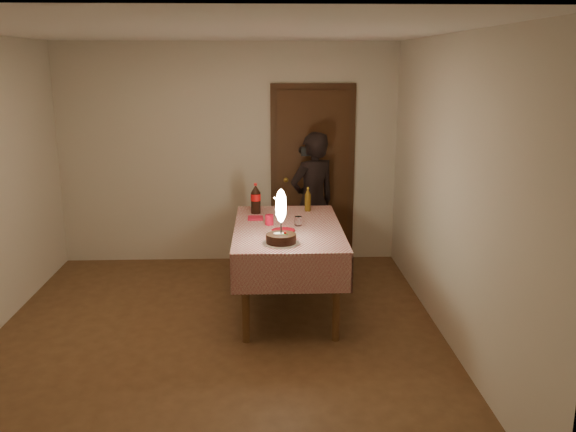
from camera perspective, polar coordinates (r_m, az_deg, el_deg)
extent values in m
cube|color=brown|center=(5.50, -6.60, -11.30)|extent=(4.00, 4.50, 0.01)
cube|color=beige|center=(7.29, -5.58, 5.76)|extent=(4.00, 0.04, 2.60)
cube|color=beige|center=(2.94, -10.58, -7.23)|extent=(4.00, 0.04, 2.60)
cube|color=beige|center=(5.30, 15.07, 2.16)|extent=(0.04, 4.50, 2.60)
cube|color=silver|center=(4.98, -7.48, 16.83)|extent=(4.00, 4.50, 0.04)
cube|color=#472814|center=(7.32, 2.31, 3.66)|extent=(0.85, 0.05, 2.05)
sphere|color=#B28C33|center=(7.26, -0.19, 3.38)|extent=(0.06, 0.06, 0.06)
cube|color=brown|center=(5.84, -0.02, -1.28)|extent=(0.90, 1.60, 0.04)
cylinder|color=brown|center=(5.27, -3.99, -7.79)|extent=(0.07, 0.07, 0.78)
cylinder|color=brown|center=(5.30, 4.54, -7.67)|extent=(0.07, 0.07, 0.78)
cylinder|color=brown|center=(6.66, -3.62, -3.03)|extent=(0.07, 0.07, 0.78)
cylinder|color=brown|center=(6.69, 3.09, -2.95)|extent=(0.07, 0.07, 0.78)
cube|color=beige|center=(5.83, -0.02, -1.04)|extent=(1.02, 1.72, 0.01)
cube|color=beige|center=(5.07, 0.35, -5.49)|extent=(1.02, 0.01, 0.34)
cube|color=beige|center=(6.70, -0.29, -0.57)|extent=(1.02, 0.01, 0.34)
cube|color=beige|center=(5.88, -4.93, -2.73)|extent=(0.01, 1.72, 0.34)
cube|color=beige|center=(5.92, 4.87, -2.63)|extent=(0.01, 1.72, 0.34)
cylinder|color=white|center=(5.29, -0.65, -2.54)|extent=(0.32, 0.32, 0.01)
cylinder|color=black|center=(5.28, -0.65, -2.10)|extent=(0.26, 0.26, 0.08)
cylinder|color=white|center=(5.28, -0.88, -1.63)|extent=(0.07, 0.07, 0.00)
sphere|color=red|center=(5.26, -0.27, -1.59)|extent=(0.02, 0.02, 0.02)
cube|color=#19721E|center=(5.25, -0.10, -1.73)|extent=(0.02, 0.01, 0.00)
cube|color=#19721E|center=(5.24, -0.37, -1.75)|extent=(0.01, 0.02, 0.00)
cylinder|color=#262628|center=(5.25, -0.66, -1.06)|extent=(0.01, 0.01, 0.12)
ellipsoid|color=#FFF2BF|center=(5.20, -0.66, 0.96)|extent=(0.09, 0.09, 0.29)
sphere|color=white|center=(5.23, -0.66, -0.21)|extent=(0.04, 0.04, 0.04)
cylinder|color=#AE0C1E|center=(5.68, -0.44, -1.36)|extent=(0.22, 0.22, 0.01)
cylinder|color=red|center=(5.88, -1.76, -0.36)|extent=(0.08, 0.08, 0.10)
cylinder|color=silver|center=(5.85, 0.96, -0.47)|extent=(0.07, 0.07, 0.09)
cube|color=red|center=(6.11, -3.06, -0.20)|extent=(0.15, 0.15, 0.02)
cylinder|color=black|center=(6.33, -3.04, 1.24)|extent=(0.10, 0.10, 0.22)
cylinder|color=red|center=(6.31, -3.04, 1.77)|extent=(0.10, 0.10, 0.07)
cone|color=black|center=(6.29, -3.05, 2.57)|extent=(0.10, 0.10, 0.08)
cylinder|color=red|center=(6.29, -3.06, 2.97)|extent=(0.03, 0.03, 0.02)
cylinder|color=#5B400F|center=(6.42, 1.86, 1.26)|extent=(0.06, 0.06, 0.18)
cone|color=#5B400F|center=(6.39, 1.87, 2.31)|extent=(0.06, 0.06, 0.06)
cylinder|color=olive|center=(6.39, 1.87, 2.61)|extent=(0.02, 0.02, 0.02)
imported|color=black|center=(7.00, 2.32, 1.33)|extent=(0.70, 0.62, 1.61)
cube|color=black|center=(7.00, 1.77, 6.08)|extent=(0.16, 0.14, 0.10)
cylinder|color=black|center=(7.07, 1.42, 6.16)|extent=(0.11, 0.11, 0.08)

